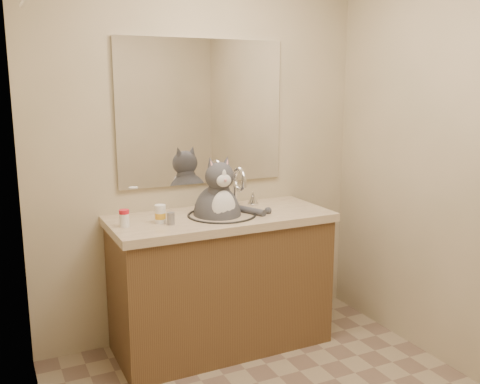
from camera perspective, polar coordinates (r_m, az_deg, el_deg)
name	(u,v)px	position (r m, az deg, el deg)	size (l,w,h in m)	color
room	(310,185)	(2.33, 7.47, 0.76)	(2.22, 2.52, 2.42)	gray
vanity	(221,278)	(3.36, -2.04, -9.17)	(1.34, 0.59, 1.12)	brown
mirror	(202,113)	(3.40, -4.05, 8.46)	(1.10, 0.02, 0.90)	white
shower_curtain	(56,248)	(2.11, -19.03, -5.69)	(0.02, 1.30, 1.93)	#B8A98B
cat	(218,211)	(3.22, -2.33, -2.06)	(0.40, 0.34, 0.57)	#414146
pill_bottle_redcap	(124,218)	(3.02, -12.24, -2.75)	(0.07, 0.07, 0.10)	white
pill_bottle_orange	(160,214)	(3.07, -8.50, -2.37)	(0.07, 0.07, 0.11)	white
grey_canister	(171,218)	(3.03, -7.40, -2.82)	(0.05, 0.05, 0.07)	gray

